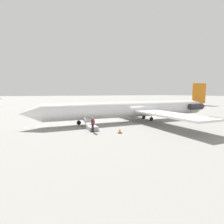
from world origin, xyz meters
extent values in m
plane|color=gray|center=(0.00, 0.00, 0.00)|extent=(600.00, 600.00, 0.00)
cylinder|color=white|center=(0.00, 0.00, 1.91)|extent=(27.95, 4.41, 2.47)
cone|color=white|center=(15.24, -1.07, 1.91)|extent=(2.88, 2.60, 2.42)
cone|color=white|center=(-15.49, 1.09, 1.91)|extent=(3.37, 2.64, 2.42)
cube|color=orange|center=(-14.85, 1.04, 4.50)|extent=(3.46, 0.44, 3.95)
cube|color=white|center=(-15.20, 1.07, 2.16)|extent=(1.96, 7.00, 0.12)
cube|color=white|center=(-0.89, 7.16, 1.73)|extent=(4.76, 11.94, 0.25)
cube|color=white|center=(-1.88, -6.97, 1.73)|extent=(4.76, 11.94, 0.25)
cylinder|color=#2D2D33|center=(-12.00, 2.58, 2.10)|extent=(3.03, 1.31, 1.11)
cylinder|color=#2D2D33|center=(-12.24, -0.88, 2.10)|extent=(3.03, 1.31, 1.11)
cylinder|color=black|center=(9.03, -0.63, 0.31)|extent=(0.62, 0.20, 0.61)
cylinder|color=#2D2D33|center=(9.03, -0.63, 0.71)|extent=(0.11, 0.11, 0.19)
cylinder|color=black|center=(-2.70, 1.30, 0.31)|extent=(0.62, 0.20, 0.61)
cylinder|color=#2D2D33|center=(-2.70, 1.30, 0.71)|extent=(0.11, 0.11, 0.19)
cylinder|color=black|center=(-2.86, -0.91, 0.31)|extent=(0.62, 0.20, 0.61)
cylinder|color=#2D2D33|center=(-2.86, -0.91, 0.71)|extent=(0.11, 0.11, 0.19)
cube|color=#B2B2B7|center=(8.63, 3.59, 0.25)|extent=(1.22, 1.87, 0.50)
cube|color=#B2B2B7|center=(8.49, 1.59, 0.81)|extent=(1.05, 2.29, 0.73)
cube|color=#B2B2B7|center=(8.94, 1.56, 1.31)|extent=(0.21, 2.21, 0.67)
cube|color=#23232D|center=(8.99, 4.68, 0.42)|extent=(0.22, 0.29, 0.85)
cylinder|color=#4C1E23|center=(8.99, 4.68, 1.18)|extent=(0.36, 0.36, 0.65)
sphere|color=tan|center=(8.99, 4.68, 1.62)|extent=(0.24, 0.24, 0.24)
cube|color=#592323|center=(9.01, 4.95, 1.21)|extent=(0.29, 0.20, 0.44)
cube|color=black|center=(6.47, 6.64, 0.01)|extent=(0.48, 0.48, 0.03)
cone|color=orange|center=(6.47, 6.64, 0.26)|extent=(0.37, 0.37, 0.53)
camera|label=1|loc=(16.37, 23.48, 4.51)|focal=28.00mm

